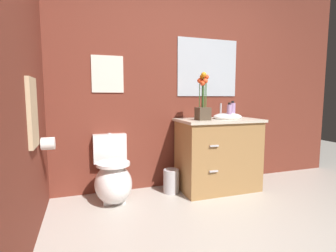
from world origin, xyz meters
The scene contains 12 objects.
wall_back centered at (0.20, 1.75, 1.25)m, with size 4.41×0.05×2.50m, color maroon.
wall_left centered at (-1.44, 0.52, 1.25)m, with size 0.05×4.83×2.50m, color maroon.
toilet centered at (-0.77, 1.45, 0.24)m, with size 0.38×0.59×0.69m.
vanity_cabinet centered at (0.45, 1.43, 0.43)m, with size 0.94×0.56×1.01m.
flower_vase centered at (0.21, 1.36, 1.03)m, with size 0.14×0.14×0.52m.
soap_bottle centered at (0.54, 1.36, 0.92)m, with size 0.06×0.06×0.19m.
lotion_bottle centered at (0.66, 1.48, 0.93)m, with size 0.06×0.06×0.21m.
trash_bin centered at (-0.12, 1.48, 0.14)m, with size 0.18×0.18×0.27m.
wall_poster centered at (-0.77, 1.72, 1.34)m, with size 0.34×0.01×0.40m, color silver.
wall_mirror centered at (0.45, 1.72, 1.45)m, with size 0.80×0.01×0.70m, color #B2BCC6.
hanging_towel centered at (-1.40, 0.93, 0.97)m, with size 0.03×0.28×0.52m, color tan.
toilet_paper_roll centered at (-1.35, 1.26, 0.68)m, with size 0.11×0.11×0.11m, color white.
Camera 1 is at (-1.05, -1.18, 1.09)m, focal length 27.28 mm.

